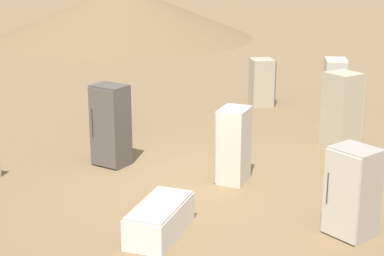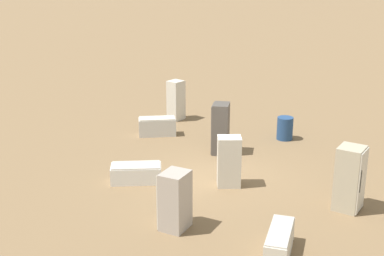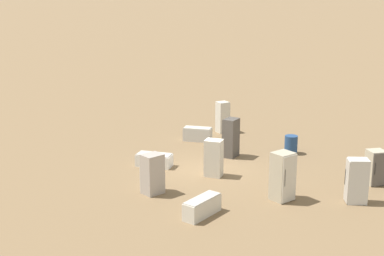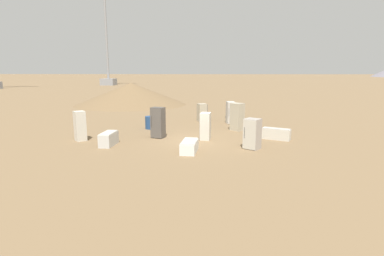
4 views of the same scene
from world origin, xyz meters
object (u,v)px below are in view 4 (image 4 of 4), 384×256
object	(u,v)px
discarded_fridge_3	(158,123)
discarded_fridge_0	(252,134)
discarded_fridge_4	(109,139)
discarded_fridge_9	(237,117)
discarded_fridge_7	(202,113)
scrap_tire	(229,117)
discarded_fridge_5	(189,146)
power_pylon_0	(107,50)
discarded_fridge_8	(80,126)
discarded_fridge_6	(205,126)
discarded_fridge_2	(230,113)
discarded_fridge_1	(276,134)
rusty_barrel	(150,123)

from	to	relation	value
discarded_fridge_3	discarded_fridge_0	bearing A→B (deg)	174.95
discarded_fridge_4	discarded_fridge_9	bearing A→B (deg)	-144.80
discarded_fridge_7	scrap_tire	size ratio (longest dim) A/B	1.93
discarded_fridge_5	power_pylon_0	bearing A→B (deg)	-63.06
discarded_fridge_8	discarded_fridge_9	world-z (taller)	discarded_fridge_9
discarded_fridge_4	discarded_fridge_6	xyz separation A→B (m)	(-5.42, -1.92, 0.46)
discarded_fridge_0	discarded_fridge_8	xyz separation A→B (m)	(10.16, -1.15, 0.07)
discarded_fridge_2	discarded_fridge_3	xyz separation A→B (m)	(4.79, 5.68, 0.08)
power_pylon_0	discarded_fridge_1	bearing A→B (deg)	117.06
discarded_fridge_3	discarded_fridge_6	distance (m)	3.01
discarded_fridge_5	discarded_fridge_3	bearing A→B (deg)	-50.85
discarded_fridge_4	rusty_barrel	bearing A→B (deg)	-102.13
discarded_fridge_9	scrap_tire	xyz separation A→B (m)	(0.28, -5.98, -0.89)
discarded_fridge_0	discarded_fridge_9	bearing A→B (deg)	-49.43
discarded_fridge_8	discarded_fridge_3	bearing A→B (deg)	-26.86
discarded_fridge_6	discarded_fridge_9	distance (m)	3.82
power_pylon_0	discarded_fridge_4	distance (m)	80.37
discarded_fridge_8	discarded_fridge_9	distance (m)	10.51
discarded_fridge_5	discarded_fridge_8	bearing A→B (deg)	-12.83
discarded_fridge_7	discarded_fridge_8	size ratio (longest dim) A/B	0.83
discarded_fridge_4	discarded_fridge_1	bearing A→B (deg)	-165.29
power_pylon_0	discarded_fridge_7	size ratio (longest dim) A/B	22.84
discarded_fridge_9	rusty_barrel	size ratio (longest dim) A/B	2.10
discarded_fridge_2	discarded_fridge_7	world-z (taller)	discarded_fridge_2
power_pylon_0	discarded_fridge_5	distance (m)	83.06
discarded_fridge_0	discarded_fridge_6	size ratio (longest dim) A/B	0.99
discarded_fridge_0	discarded_fridge_7	world-z (taller)	discarded_fridge_0
discarded_fridge_5	rusty_barrel	xyz separation A→B (m)	(3.48, -6.17, 0.16)
discarded_fridge_2	discarded_fridge_8	world-z (taller)	discarded_fridge_8
scrap_tire	rusty_barrel	bearing A→B (deg)	44.44
discarded_fridge_3	discarded_fridge_4	world-z (taller)	discarded_fridge_3
discarded_fridge_2	power_pylon_0	bearing A→B (deg)	-73.17
discarded_fridge_0	discarded_fridge_5	size ratio (longest dim) A/B	0.97
discarded_fridge_2	discarded_fridge_8	xyz separation A→B (m)	(9.34, 6.87, 0.01)
power_pylon_0	scrap_tire	size ratio (longest dim) A/B	44.14
discarded_fridge_7	discarded_fridge_3	bearing A→B (deg)	-45.79
discarded_fridge_0	discarded_fridge_2	distance (m)	8.05
power_pylon_0	discarded_fridge_9	world-z (taller)	power_pylon_0
discarded_fridge_0	rusty_barrel	xyz separation A→B (m)	(6.80, -5.23, -0.36)
discarded_fridge_0	discarded_fridge_1	world-z (taller)	discarded_fridge_0
discarded_fridge_0	discarded_fridge_4	bearing A→B (deg)	34.65
discarded_fridge_3	rusty_barrel	world-z (taller)	discarded_fridge_3
discarded_fridge_6	discarded_fridge_1	bearing A→B (deg)	-77.68
discarded_fridge_3	discarded_fridge_6	bearing A→B (deg)	-167.95
discarded_fridge_2	scrap_tire	distance (m)	3.26
discarded_fridge_6	discarded_fridge_7	distance (m)	6.91
discarded_fridge_6	discarded_fridge_3	bearing A→B (deg)	91.70
discarded_fridge_4	rusty_barrel	world-z (taller)	rusty_barrel
power_pylon_0	discarded_fridge_0	distance (m)	83.49
discarded_fridge_7	discarded_fridge_2	bearing A→B (deg)	43.01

